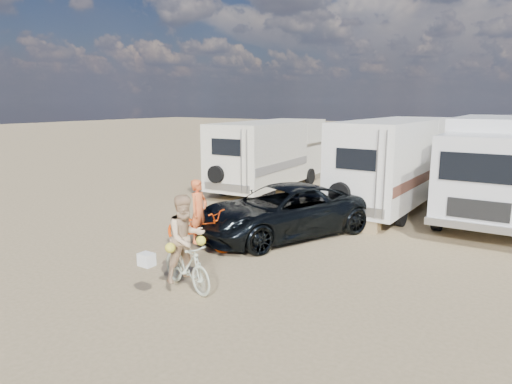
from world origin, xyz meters
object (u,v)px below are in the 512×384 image
Objects in this scene: box_truck at (495,170)px; cooler at (312,226)px; crate at (371,225)px; rv_left at (269,156)px; rider_woman at (186,247)px; rider_man at (199,218)px; dark_suv at (281,211)px; bike_man at (199,229)px; bike_woman at (187,265)px; rv_main at (393,165)px.

box_truck is 6.12m from cooler.
cooler is 1.27× the size of crate.
rider_woman is (4.21, -9.69, -0.56)m from rv_left.
rv_left reaches higher than rider_man.
rv_left reaches higher than dark_suv.
rider_man is 2.49m from rider_woman.
bike_man is at bearing 50.68° from rider_woman.
crate is (5.81, -3.75, -1.24)m from rv_left.
bike_man is 2.51m from rider_woman.
bike_woman is 2.50m from rider_man.
box_truck reaches higher than rv_left.
rv_main is 1.02× the size of rv_left.
rv_main is at bearing -26.19° from rider_man.
bike_man is 1.14× the size of rider_woman.
rv_main is 4.49m from cooler.
dark_suv is at bearing -106.95° from rv_main.
bike_woman is 0.93× the size of rider_woman.
rider_man is 3.31m from cooler.
rv_left is 11.22× the size of cooler.
bike_woman is (1.43, -2.03, -0.03)m from bike_man.
crate is at bearing -43.44° from bike_man.
box_truck is 10.22m from rider_woman.
rv_left is 7.03m from crate.
rv_left is 6.79m from dark_suv.
dark_suv reaches higher than bike_woman.
box_truck reaches higher than rider_man.
bike_woman reaches higher than cooler.
rider_man is (0.00, -0.00, 0.28)m from bike_man.
box_truck is 4.47m from crate.
dark_suv is at bearing 19.92° from rider_woman.
rider_man is at bearing -114.73° from cooler.
rv_left is 3.76× the size of rider_woman.
cooler reaches higher than crate.
rider_woman reaches higher than bike_man.
bike_man is 2.49m from bike_woman.
rv_main is at bearing -11.78° from rv_left.
rv_left is at bearing 140.12° from cooler.
bike_man is 0.28m from rider_man.
rv_left is 6.77m from cooler.
bike_man is 3.28m from cooler.
box_truck reaches higher than bike_man.
rv_main is 0.96× the size of box_truck.
cooler is at bearing 11.84° from bike_woman.
rv_main is 3.37m from crate.
box_truck is 4.27× the size of bike_woman.
rider_woman is (-4.25, -9.27, -0.72)m from box_truck.
dark_suv is at bearing -32.97° from bike_man.
bike_man is 1.22× the size of bike_woman.
dark_suv is 11.08× the size of crate.
box_truck is at bearing -9.12° from bike_woman.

